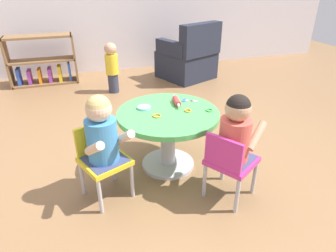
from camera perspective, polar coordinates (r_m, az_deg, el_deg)
name	(u,v)px	position (r m, az deg, el deg)	size (l,w,h in m)	color
ground_plane	(168,165)	(2.54, 0.00, -7.55)	(10.00, 10.00, 0.00)	olive
craft_table	(168,127)	(2.35, 0.00, -0.19)	(0.81, 0.81, 0.50)	silver
child_chair_left	(102,158)	(2.13, -12.67, -6.12)	(0.39, 0.39, 0.54)	#B7B7BC
seated_child_left	(102,132)	(1.98, -12.77, -1.16)	(0.38, 0.42, 0.51)	#3F4772
child_chair_right	(229,162)	(2.08, 11.86, -6.84)	(0.41, 0.41, 0.54)	#B7B7BC
seated_child_right	(236,131)	(2.00, 13.04, -0.95)	(0.44, 0.41, 0.51)	#3F4772
bookshelf_low	(43,64)	(4.70, -23.18, 11.06)	(0.93, 0.28, 0.70)	olive
armchair_dark	(189,58)	(4.59, 4.02, 12.98)	(0.92, 0.93, 0.85)	#232838
toddler_standing	(112,66)	(4.05, -10.85, 11.31)	(0.17, 0.17, 0.67)	#33384C
rolling_pin	(177,101)	(2.42, 1.69, 4.85)	(0.07, 0.23, 0.05)	#D83F3F
craft_scissors	(187,101)	(2.49, 3.79, 4.95)	(0.14, 0.12, 0.01)	silver
playdough_blob_0	(144,108)	(2.35, -4.68, 3.60)	(0.11, 0.11, 0.02)	#8CCCF2
cookie_cutter_0	(188,111)	(2.30, 3.86, 3.00)	(0.06, 0.06, 0.01)	orange
cookie_cutter_1	(209,110)	(2.33, 8.05, 3.07)	(0.06, 0.06, 0.01)	#4CB259
cookie_cutter_2	(157,116)	(2.21, -2.20, 1.99)	(0.07, 0.07, 0.01)	orange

